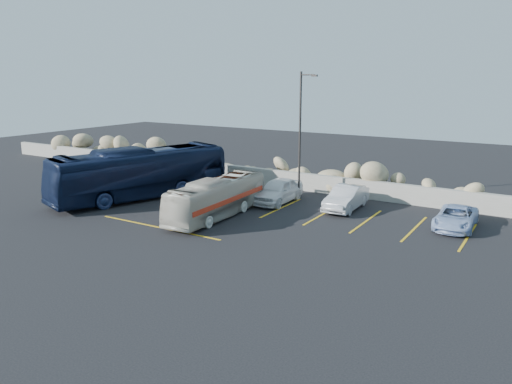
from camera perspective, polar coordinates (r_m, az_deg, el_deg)
The scene contains 10 objects.
ground at distance 25.90m, azimuth -9.73°, elevation -4.46°, with size 90.00×90.00×0.00m, color black.
seawall at distance 35.33m, azimuth 3.12°, elevation 1.47°, with size 60.00×0.40×1.20m, color gray.
riprap_pile at distance 36.23m, azimuth 4.04°, elevation 2.88°, with size 54.00×2.80×2.60m, color #9A8965, non-canonical shape.
parking_lines at distance 27.85m, azimuth 5.18°, elevation -3.05°, with size 18.16×9.36×0.01m.
lamppost at distance 31.39m, azimuth 5.13°, elevation 6.79°, with size 1.14×0.18×8.00m.
vintage_bus at distance 27.96m, azimuth -4.47°, elevation -0.67°, with size 1.83×7.81×2.17m, color beige.
tour_coach at distance 32.97m, azimuth -13.06°, elevation 2.13°, with size 2.74×11.73×3.27m, color #101A36.
car_a at distance 31.14m, azimuth 2.52°, elevation 0.16°, with size 1.78×4.42×1.51m, color white.
car_b at distance 29.97m, azimuth 10.26°, elevation -0.66°, with size 1.48×4.25×1.40m, color silver.
car_d at distance 27.93m, azimuth 21.86°, elevation -2.72°, with size 1.88×4.07×1.13m, color #9CB4DD.
Camera 1 is at (16.45, -18.43, 7.77)m, focal length 35.00 mm.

